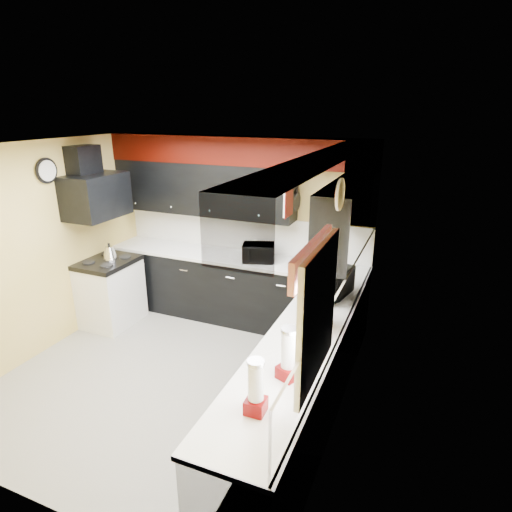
% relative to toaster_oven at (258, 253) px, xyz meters
% --- Properties ---
extents(ground, '(3.60, 3.60, 0.00)m').
position_rel_toaster_oven_xyz_m(ground, '(-0.40, -1.44, -1.06)').
color(ground, gray).
rests_on(ground, ground).
extents(wall_back, '(3.60, 0.06, 2.50)m').
position_rel_toaster_oven_xyz_m(wall_back, '(-0.40, 0.36, 0.19)').
color(wall_back, '#E0C666').
rests_on(wall_back, ground).
extents(wall_right, '(0.06, 3.60, 2.50)m').
position_rel_toaster_oven_xyz_m(wall_right, '(1.40, -1.44, 0.19)').
color(wall_right, '#E0C666').
rests_on(wall_right, ground).
extents(wall_left, '(0.06, 3.60, 2.50)m').
position_rel_toaster_oven_xyz_m(wall_left, '(-2.20, -1.44, 0.19)').
color(wall_left, '#E0C666').
rests_on(wall_left, ground).
extents(ceiling, '(3.60, 3.60, 0.06)m').
position_rel_toaster_oven_xyz_m(ceiling, '(-0.40, -1.44, 1.44)').
color(ceiling, white).
rests_on(ceiling, wall_back).
extents(cab_back, '(3.60, 0.60, 0.90)m').
position_rel_toaster_oven_xyz_m(cab_back, '(-0.40, 0.06, -0.61)').
color(cab_back, black).
rests_on(cab_back, ground).
extents(cab_right, '(0.60, 3.00, 0.90)m').
position_rel_toaster_oven_xyz_m(cab_right, '(1.10, -1.74, -0.61)').
color(cab_right, black).
rests_on(cab_right, ground).
extents(counter_back, '(3.62, 0.64, 0.04)m').
position_rel_toaster_oven_xyz_m(counter_back, '(-0.40, 0.06, -0.14)').
color(counter_back, white).
rests_on(counter_back, cab_back).
extents(counter_right, '(0.64, 3.02, 0.04)m').
position_rel_toaster_oven_xyz_m(counter_right, '(1.10, -1.74, -0.14)').
color(counter_right, white).
rests_on(counter_right, cab_right).
extents(splash_back, '(3.60, 0.02, 0.50)m').
position_rel_toaster_oven_xyz_m(splash_back, '(-0.40, 0.35, 0.13)').
color(splash_back, white).
rests_on(splash_back, counter_back).
extents(splash_right, '(0.02, 3.60, 0.50)m').
position_rel_toaster_oven_xyz_m(splash_right, '(1.39, -1.44, 0.13)').
color(splash_right, white).
rests_on(splash_right, counter_right).
extents(upper_back, '(2.60, 0.35, 0.70)m').
position_rel_toaster_oven_xyz_m(upper_back, '(-0.90, 0.19, 0.74)').
color(upper_back, black).
rests_on(upper_back, wall_back).
extents(upper_right, '(0.35, 1.80, 0.70)m').
position_rel_toaster_oven_xyz_m(upper_right, '(1.23, -0.54, 0.74)').
color(upper_right, black).
rests_on(upper_right, wall_right).
extents(soffit_back, '(3.60, 0.36, 0.35)m').
position_rel_toaster_oven_xyz_m(soffit_back, '(-0.40, 0.18, 1.27)').
color(soffit_back, black).
rests_on(soffit_back, wall_back).
extents(soffit_right, '(0.36, 3.24, 0.35)m').
position_rel_toaster_oven_xyz_m(soffit_right, '(1.22, -1.62, 1.27)').
color(soffit_right, black).
rests_on(soffit_right, wall_right).
extents(stove, '(0.60, 0.75, 0.86)m').
position_rel_toaster_oven_xyz_m(stove, '(-1.90, -0.69, -0.63)').
color(stove, white).
rests_on(stove, ground).
extents(cooktop, '(0.62, 0.77, 0.06)m').
position_rel_toaster_oven_xyz_m(cooktop, '(-1.90, -0.69, -0.17)').
color(cooktop, black).
rests_on(cooktop, stove).
extents(hood, '(0.50, 0.78, 0.55)m').
position_rel_toaster_oven_xyz_m(hood, '(-1.95, -0.69, 0.72)').
color(hood, black).
rests_on(hood, wall_left).
extents(hood_duct, '(0.24, 0.40, 0.40)m').
position_rel_toaster_oven_xyz_m(hood_duct, '(-2.08, -0.69, 1.14)').
color(hood_duct, black).
rests_on(hood_duct, wall_left).
extents(window, '(0.03, 0.86, 0.96)m').
position_rel_toaster_oven_xyz_m(window, '(1.39, -2.34, 0.49)').
color(window, white).
rests_on(window, wall_right).
extents(valance, '(0.04, 0.88, 0.20)m').
position_rel_toaster_oven_xyz_m(valance, '(1.33, -2.34, 0.89)').
color(valance, red).
rests_on(valance, wall_right).
extents(pan_top, '(0.03, 0.22, 0.40)m').
position_rel_toaster_oven_xyz_m(pan_top, '(0.42, 0.11, 0.94)').
color(pan_top, black).
rests_on(pan_top, upper_back).
extents(pan_mid, '(0.03, 0.28, 0.46)m').
position_rel_toaster_oven_xyz_m(pan_mid, '(0.42, -0.02, 0.69)').
color(pan_mid, black).
rests_on(pan_mid, upper_back).
extents(pan_low, '(0.03, 0.24, 0.42)m').
position_rel_toaster_oven_xyz_m(pan_low, '(0.42, 0.24, 0.66)').
color(pan_low, black).
rests_on(pan_low, upper_back).
extents(cut_board, '(0.03, 0.26, 0.35)m').
position_rel_toaster_oven_xyz_m(cut_board, '(0.43, -0.14, 0.74)').
color(cut_board, white).
rests_on(cut_board, upper_back).
extents(baskets, '(0.27, 0.27, 0.50)m').
position_rel_toaster_oven_xyz_m(baskets, '(1.12, -1.39, 0.12)').
color(baskets, brown).
rests_on(baskets, upper_right).
extents(clock, '(0.03, 0.30, 0.30)m').
position_rel_toaster_oven_xyz_m(clock, '(-2.17, -1.19, 1.09)').
color(clock, black).
rests_on(clock, wall_left).
extents(deco_plate, '(0.03, 0.24, 0.24)m').
position_rel_toaster_oven_xyz_m(deco_plate, '(1.37, -1.79, 1.19)').
color(deco_plate, white).
rests_on(deco_plate, wall_right).
extents(toaster_oven, '(0.49, 0.44, 0.23)m').
position_rel_toaster_oven_xyz_m(toaster_oven, '(0.00, 0.00, 0.00)').
color(toaster_oven, black).
rests_on(toaster_oven, counter_back).
extents(microwave, '(0.46, 0.60, 0.29)m').
position_rel_toaster_oven_xyz_m(microwave, '(1.10, -0.69, 0.03)').
color(microwave, black).
rests_on(microwave, counter_right).
extents(utensil_crock, '(0.20, 0.20, 0.18)m').
position_rel_toaster_oven_xyz_m(utensil_crock, '(0.69, 0.08, -0.03)').
color(utensil_crock, silver).
rests_on(utensil_crock, counter_back).
extents(knife_block, '(0.10, 0.13, 0.19)m').
position_rel_toaster_oven_xyz_m(knife_block, '(0.70, 0.08, -0.02)').
color(knife_block, black).
rests_on(knife_block, counter_back).
extents(kettle, '(0.22, 0.22, 0.17)m').
position_rel_toaster_oven_xyz_m(kettle, '(-1.90, -0.62, -0.05)').
color(kettle, silver).
rests_on(kettle, cooktop).
extents(dispenser_a, '(0.18, 0.18, 0.39)m').
position_rel_toaster_oven_xyz_m(dispenser_a, '(1.17, -2.27, 0.08)').
color(dispenser_a, '#5F1409').
rests_on(dispenser_a, counter_right).
extents(dispenser_b, '(0.14, 0.14, 0.36)m').
position_rel_toaster_oven_xyz_m(dispenser_b, '(1.09, -2.71, 0.06)').
color(dispenser_b, '#5E0C19').
rests_on(dispenser_b, counter_right).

